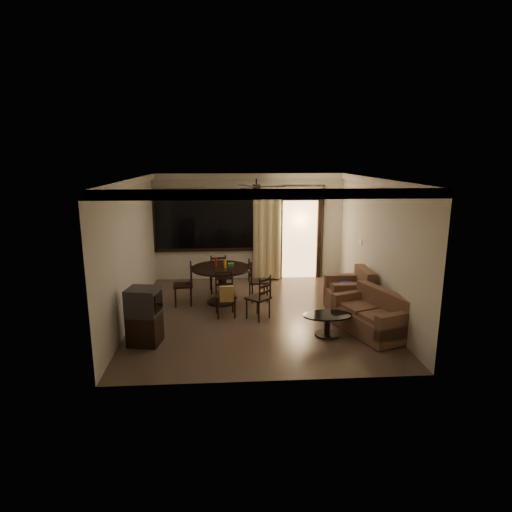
{
  "coord_description": "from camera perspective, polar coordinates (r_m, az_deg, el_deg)",
  "views": [
    {
      "loc": [
        -0.58,
        -8.43,
        3.22
      ],
      "look_at": [
        0.01,
        0.2,
        1.2
      ],
      "focal_mm": 30.0,
      "sensor_mm": 36.0,
      "label": 1
    }
  ],
  "objects": [
    {
      "name": "sofa",
      "position": [
        8.32,
        15.34,
        -7.82
      ],
      "size": [
        1.23,
        1.64,
        0.78
      ],
      "rotation": [
        0.0,
        0.0,
        0.35
      ],
      "color": "#482521",
      "rests_on": "ground"
    },
    {
      "name": "dining_chair_south",
      "position": [
        8.86,
        -4.09,
        -6.12
      ],
      "size": [
        0.46,
        0.52,
        0.95
      ],
      "rotation": [
        0.0,
        0.0,
        0.11
      ],
      "color": "black",
      "rests_on": "ground"
    },
    {
      "name": "room_shell",
      "position": [
        10.36,
        2.66,
        5.4
      ],
      "size": [
        5.5,
        6.7,
        5.5
      ],
      "color": "beige",
      "rests_on": "ground"
    },
    {
      "name": "dining_chair_east",
      "position": [
        9.79,
        0.25,
        -4.34
      ],
      "size": [
        0.46,
        0.46,
        0.95
      ],
      "rotation": [
        0.0,
        0.0,
        1.68
      ],
      "color": "black",
      "rests_on": "ground"
    },
    {
      "name": "dining_table",
      "position": [
        9.57,
        -4.67,
        -2.51
      ],
      "size": [
        1.32,
        1.32,
        1.04
      ],
      "rotation": [
        0.0,
        0.0,
        0.11
      ],
      "color": "black",
      "rests_on": "ground"
    },
    {
      "name": "armchair",
      "position": [
        9.37,
        12.57,
        -4.93
      ],
      "size": [
        0.89,
        0.89,
        0.89
      ],
      "rotation": [
        0.0,
        0.0,
        -0.0
      ],
      "color": "#482521",
      "rests_on": "ground"
    },
    {
      "name": "ground",
      "position": [
        9.04,
        0.05,
        -7.74
      ],
      "size": [
        5.5,
        5.5,
        0.0
      ],
      "primitive_type": "plane",
      "color": "#7F6651",
      "rests_on": "ground"
    },
    {
      "name": "tv_cabinet",
      "position": [
        7.76,
        -14.67,
        -7.76
      ],
      "size": [
        0.61,
        0.57,
        1.02
      ],
      "rotation": [
        0.0,
        0.0,
        -0.18
      ],
      "color": "black",
      "rests_on": "ground"
    },
    {
      "name": "dining_chair_west",
      "position": [
        9.64,
        -9.61,
        -4.81
      ],
      "size": [
        0.46,
        0.46,
        0.95
      ],
      "rotation": [
        0.0,
        0.0,
        -1.46
      ],
      "color": "black",
      "rests_on": "ground"
    },
    {
      "name": "dining_chair_north",
      "position": [
        10.43,
        -5.07,
        -3.29
      ],
      "size": [
        0.46,
        0.46,
        0.95
      ],
      "rotation": [
        0.0,
        0.0,
        3.25
      ],
      "color": "black",
      "rests_on": "ground"
    },
    {
      "name": "side_chair",
      "position": [
        8.72,
        0.34,
        -6.63
      ],
      "size": [
        0.57,
        0.57,
        0.91
      ],
      "rotation": [
        0.0,
        0.0,
        3.92
      ],
      "color": "black",
      "rests_on": "ground"
    },
    {
      "name": "coffee_table",
      "position": [
        8.04,
        9.49,
        -8.6
      ],
      "size": [
        0.91,
        0.55,
        0.4
      ],
      "rotation": [
        0.0,
        0.0,
        0.38
      ],
      "color": "black",
      "rests_on": "ground"
    }
  ]
}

